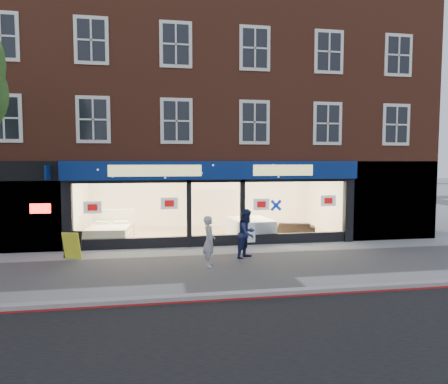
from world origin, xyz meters
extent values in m
plane|color=gray|center=(0.00, 0.00, 0.00)|extent=(120.00, 120.00, 0.00)
cube|color=#8C0A07|center=(0.00, -3.10, 0.01)|extent=(60.00, 0.10, 0.01)
cube|color=gray|center=(0.00, -2.90, 0.06)|extent=(60.00, 0.25, 0.12)
cube|color=tan|center=(0.00, 5.25, 0.05)|extent=(11.00, 4.50, 0.10)
cube|color=brown|center=(0.00, 7.00, 6.65)|extent=(19.00, 8.00, 6.70)
cube|color=#2D2D30|center=(0.00, 7.00, 10.15)|extent=(19.00, 8.00, 0.30)
cube|color=navy|center=(0.00, 2.88, 2.95)|extent=(11.40, 0.28, 0.70)
cube|color=black|center=(0.00, 3.08, 0.20)|extent=(11.00, 0.18, 0.40)
cube|color=black|center=(-5.50, 3.05, 1.30)|extent=(0.35, 0.30, 2.60)
cube|color=black|center=(5.50, 3.05, 1.30)|extent=(0.35, 0.30, 2.60)
cube|color=white|center=(-3.25, 3.00, 1.45)|extent=(4.20, 0.02, 2.10)
cube|color=white|center=(3.25, 3.00, 1.45)|extent=(4.20, 0.02, 2.10)
cube|color=white|center=(0.00, 3.25, 1.15)|extent=(1.80, 0.02, 2.10)
cube|color=silver|center=(0.00, 7.50, 1.30)|extent=(11.00, 0.20, 2.60)
cube|color=#FFEAC6|center=(0.00, 5.25, 2.60)|extent=(11.00, 4.50, 0.12)
cube|color=black|center=(-7.60, 3.30, 1.65)|extent=(3.80, 0.60, 3.30)
cube|color=#FF140C|center=(-6.40, 2.95, 1.60)|extent=(0.70, 0.04, 0.35)
cube|color=black|center=(7.50, 3.20, 1.65)|extent=(4.00, 0.40, 3.30)
cube|color=white|center=(-4.18, 4.20, 0.27)|extent=(1.82, 2.08, 0.34)
cube|color=white|center=(-4.18, 4.20, 0.56)|extent=(1.74, 2.00, 0.24)
cube|color=white|center=(-4.09, 5.23, 0.68)|extent=(1.74, 0.27, 1.16)
cube|color=white|center=(-4.48, 4.93, 0.74)|extent=(0.65, 0.37, 0.12)
cube|color=white|center=(-3.75, 4.86, 0.74)|extent=(0.65, 0.37, 0.12)
cube|color=brown|center=(-4.40, 5.50, 0.38)|extent=(0.48, 0.48, 0.55)
cube|color=white|center=(1.60, 4.00, 0.23)|extent=(1.80, 2.17, 0.26)
cube|color=white|center=(1.60, 4.00, 0.49)|extent=(1.80, 2.17, 0.26)
cube|color=white|center=(1.60, 4.00, 0.76)|extent=(1.80, 2.17, 0.26)
imported|color=black|center=(3.70, 4.49, 0.36)|extent=(1.90, 1.20, 0.52)
cube|color=yellow|center=(-5.09, 1.75, 0.47)|extent=(0.71, 0.59, 0.94)
imported|color=#A1A3A9|center=(-0.66, 0.03, 0.80)|extent=(0.42, 0.60, 1.59)
imported|color=#1A2148|center=(0.75, 0.92, 0.84)|extent=(1.02, 1.03, 1.68)
camera|label=1|loc=(-2.25, -12.18, 3.27)|focal=32.00mm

